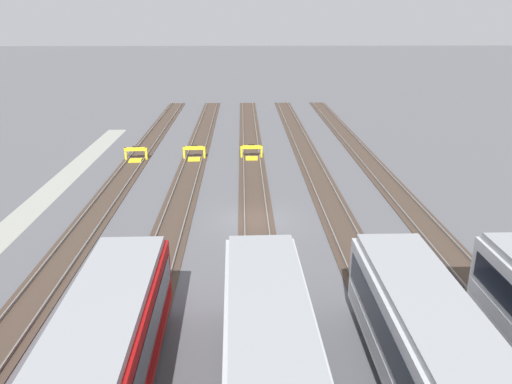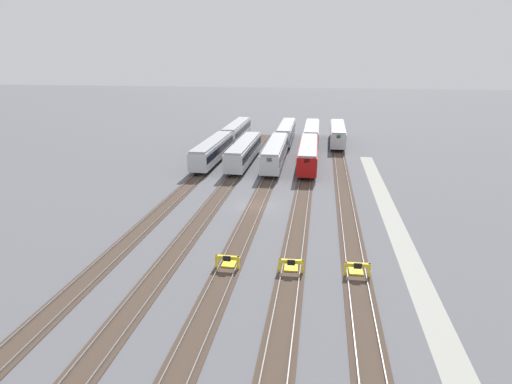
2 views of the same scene
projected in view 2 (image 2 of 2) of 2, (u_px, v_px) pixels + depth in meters
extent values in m
plane|color=#5B5B60|center=(256.00, 206.00, 46.18)|extent=(400.00, 400.00, 0.00)
cube|color=#9E9E93|center=(390.00, 214.00, 43.91)|extent=(54.00, 2.00, 0.01)
cube|color=#47382D|center=(347.00, 211.00, 44.61)|extent=(90.00, 2.23, 0.06)
cube|color=slate|center=(340.00, 210.00, 44.69)|extent=(90.00, 0.07, 0.15)
cube|color=slate|center=(354.00, 210.00, 44.47)|extent=(90.00, 0.07, 0.15)
cube|color=#47382D|center=(301.00, 208.00, 45.39)|extent=(90.00, 2.23, 0.06)
cube|color=slate|center=(295.00, 207.00, 45.47)|extent=(90.00, 0.07, 0.15)
cube|color=slate|center=(307.00, 208.00, 45.25)|extent=(90.00, 0.07, 0.15)
cube|color=#47382D|center=(256.00, 206.00, 46.17)|extent=(90.00, 2.24, 0.06)
cube|color=slate|center=(250.00, 205.00, 46.25)|extent=(90.00, 0.07, 0.15)
cube|color=slate|center=(262.00, 205.00, 46.03)|extent=(90.00, 0.07, 0.15)
cube|color=#47382D|center=(213.00, 203.00, 46.95)|extent=(90.00, 2.23, 0.06)
cube|color=slate|center=(207.00, 202.00, 47.03)|extent=(90.00, 0.07, 0.15)
cube|color=slate|center=(219.00, 203.00, 46.81)|extent=(90.00, 0.07, 0.15)
cube|color=#47382D|center=(172.00, 201.00, 47.74)|extent=(90.00, 2.23, 0.06)
cube|color=slate|center=(166.00, 200.00, 47.81)|extent=(90.00, 0.07, 0.15)
cube|color=slate|center=(177.00, 201.00, 47.59)|extent=(90.00, 0.07, 0.15)
cube|color=silver|center=(237.00, 131.00, 82.70)|extent=(18.02, 2.94, 2.70)
cube|color=black|center=(237.00, 129.00, 82.59)|extent=(17.30, 2.97, 1.08)
cube|color=#B2B5BA|center=(237.00, 134.00, 82.94)|extent=(17.66, 2.97, 0.54)
cube|color=#999BA0|center=(237.00, 123.00, 82.22)|extent=(17.48, 2.65, 0.30)
cube|color=#1E843D|center=(245.00, 120.00, 90.78)|extent=(0.09, 0.70, 0.56)
cube|color=#1E843D|center=(227.00, 133.00, 73.98)|extent=(0.09, 0.70, 0.56)
cube|color=black|center=(242.00, 134.00, 88.47)|extent=(3.62, 2.27, 0.70)
cube|color=black|center=(231.00, 144.00, 78.01)|extent=(3.62, 2.27, 0.70)
cube|color=#A80F0F|center=(308.00, 154.00, 62.70)|extent=(18.03, 3.03, 2.70)
cube|color=black|center=(308.00, 152.00, 62.60)|extent=(17.31, 3.06, 1.08)
cube|color=#990000|center=(308.00, 158.00, 62.94)|extent=(17.67, 3.06, 0.54)
cube|color=#999BA0|center=(309.00, 144.00, 62.23)|extent=(17.49, 2.74, 0.30)
cube|color=#1E843D|center=(310.00, 137.00, 70.79)|extent=(0.09, 0.70, 0.56)
cube|color=#1E843D|center=(307.00, 161.00, 53.98)|extent=(0.09, 0.70, 0.56)
cube|color=black|center=(309.00, 156.00, 68.47)|extent=(3.63, 2.29, 0.70)
cube|color=black|center=(307.00, 174.00, 58.01)|extent=(3.63, 2.29, 0.70)
cube|color=silver|center=(286.00, 132.00, 81.44)|extent=(18.04, 3.08, 2.70)
cube|color=black|center=(286.00, 130.00, 81.34)|extent=(17.32, 3.11, 1.08)
cube|color=#B2B5BA|center=(286.00, 135.00, 81.68)|extent=(17.68, 3.10, 0.54)
cube|color=#999BA0|center=(286.00, 124.00, 80.97)|extent=(17.50, 2.79, 0.30)
cube|color=#1E843D|center=(289.00, 121.00, 89.53)|extent=(0.09, 0.70, 0.56)
cube|color=#1E843D|center=(283.00, 135.00, 72.72)|extent=(0.09, 0.70, 0.56)
cube|color=black|center=(288.00, 135.00, 87.22)|extent=(3.63, 2.30, 0.70)
cube|color=black|center=(284.00, 146.00, 76.75)|extent=(3.63, 2.30, 0.70)
cube|color=silver|center=(213.00, 150.00, 65.05)|extent=(18.01, 2.84, 2.70)
cube|color=black|center=(213.00, 148.00, 64.95)|extent=(17.29, 2.87, 1.08)
cube|color=#B2B5BA|center=(213.00, 155.00, 65.29)|extent=(17.65, 2.86, 0.54)
cube|color=#999BA0|center=(213.00, 141.00, 64.57)|extent=(17.46, 2.55, 0.30)
cube|color=#1E843D|center=(226.00, 134.00, 73.12)|extent=(0.08, 0.70, 0.56)
cube|color=#1E843D|center=(196.00, 157.00, 56.34)|extent=(0.08, 0.70, 0.56)
cube|color=black|center=(222.00, 153.00, 70.81)|extent=(3.60, 2.25, 0.70)
cube|color=black|center=(204.00, 169.00, 60.36)|extent=(3.60, 2.25, 0.70)
cube|color=silver|center=(337.00, 133.00, 79.63)|extent=(18.04, 3.05, 2.70)
cube|color=black|center=(338.00, 132.00, 79.53)|extent=(17.32, 3.08, 1.08)
cube|color=#B2B5BA|center=(337.00, 137.00, 79.87)|extent=(17.68, 3.08, 0.54)
cube|color=#999BA0|center=(338.00, 126.00, 79.16)|extent=(17.49, 2.76, 0.30)
cube|color=#1E843D|center=(337.00, 122.00, 87.68)|extent=(0.09, 0.70, 0.56)
cube|color=#1E843D|center=(339.00, 137.00, 70.95)|extent=(0.09, 0.70, 0.56)
cube|color=black|center=(336.00, 137.00, 85.38)|extent=(3.63, 2.29, 0.70)
cube|color=black|center=(337.00, 148.00, 74.96)|extent=(3.63, 2.29, 0.70)
cube|color=silver|center=(312.00, 133.00, 80.20)|extent=(18.02, 2.94, 2.70)
cube|color=black|center=(312.00, 131.00, 80.09)|extent=(17.30, 2.97, 1.08)
cube|color=#B2B5BA|center=(311.00, 137.00, 80.44)|extent=(17.66, 2.96, 0.54)
cube|color=#999BA0|center=(312.00, 125.00, 79.72)|extent=(17.48, 2.65, 0.30)
cube|color=#1E843D|center=(313.00, 121.00, 88.28)|extent=(0.09, 0.70, 0.56)
cube|color=#1E843D|center=(311.00, 136.00, 71.48)|extent=(0.09, 0.70, 0.56)
cube|color=black|center=(312.00, 136.00, 85.96)|extent=(3.62, 2.27, 0.70)
cube|color=black|center=(311.00, 147.00, 75.50)|extent=(3.62, 2.27, 0.70)
cube|color=silver|center=(275.00, 152.00, 63.49)|extent=(18.05, 3.11, 2.70)
cube|color=black|center=(275.00, 150.00, 63.39)|extent=(17.33, 3.14, 1.08)
cube|color=#B2B5BA|center=(275.00, 157.00, 63.73)|extent=(17.69, 3.14, 0.54)
cube|color=#999BA0|center=(276.00, 143.00, 63.02)|extent=(17.50, 2.82, 0.30)
cube|color=#1E843D|center=(280.00, 136.00, 71.58)|extent=(0.09, 0.70, 0.56)
cube|color=#1E843D|center=(269.00, 160.00, 54.76)|extent=(0.09, 0.70, 0.56)
cube|color=black|center=(278.00, 155.00, 69.27)|extent=(3.64, 2.30, 0.70)
cube|color=black|center=(272.00, 172.00, 58.79)|extent=(3.64, 2.30, 0.70)
cube|color=silver|center=(244.00, 151.00, 64.26)|extent=(18.01, 2.88, 2.70)
cube|color=black|center=(244.00, 149.00, 64.16)|extent=(17.29, 2.91, 1.08)
cube|color=#B2B5BA|center=(244.00, 156.00, 64.50)|extent=(17.65, 2.91, 0.54)
cube|color=#999BA0|center=(244.00, 142.00, 63.79)|extent=(17.47, 2.59, 0.30)
cube|color=#1E843D|center=(254.00, 135.00, 72.33)|extent=(0.08, 0.70, 0.56)
cube|color=#1E843D|center=(232.00, 158.00, 55.56)|extent=(0.08, 0.70, 0.56)
cube|color=black|center=(250.00, 154.00, 70.02)|extent=(3.61, 2.26, 0.70)
cube|color=black|center=(237.00, 171.00, 59.58)|extent=(3.61, 2.26, 0.70)
cube|color=yellow|center=(345.00, 269.00, 31.20)|extent=(0.19, 0.19, 1.15)
cube|color=yellow|center=(369.00, 270.00, 31.00)|extent=(0.19, 0.19, 1.15)
cube|color=yellow|center=(358.00, 265.00, 30.97)|extent=(0.32, 2.01, 0.30)
cube|color=yellow|center=(356.00, 272.00, 31.77)|extent=(1.14, 1.13, 0.18)
cube|color=black|center=(358.00, 266.00, 30.80)|extent=(0.15, 0.60, 0.44)
cube|color=yellow|center=(280.00, 266.00, 31.72)|extent=(0.19, 0.19, 1.15)
cube|color=yellow|center=(302.00, 267.00, 31.53)|extent=(0.19, 0.19, 1.15)
cube|color=yellow|center=(291.00, 261.00, 31.49)|extent=(0.34, 2.01, 0.30)
cube|color=yellow|center=(291.00, 268.00, 32.30)|extent=(1.15, 1.13, 0.18)
cube|color=black|center=(291.00, 263.00, 31.32)|extent=(0.15, 0.61, 0.44)
cube|color=yellow|center=(217.00, 261.00, 32.39)|extent=(0.18, 0.18, 1.15)
cube|color=yellow|center=(238.00, 263.00, 32.10)|extent=(0.18, 0.18, 1.15)
cube|color=yellow|center=(227.00, 258.00, 32.11)|extent=(0.25, 2.00, 0.30)
cube|color=yellow|center=(229.00, 264.00, 32.91)|extent=(1.10, 1.08, 0.18)
cube|color=black|center=(227.00, 259.00, 31.94)|extent=(0.12, 0.60, 0.44)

